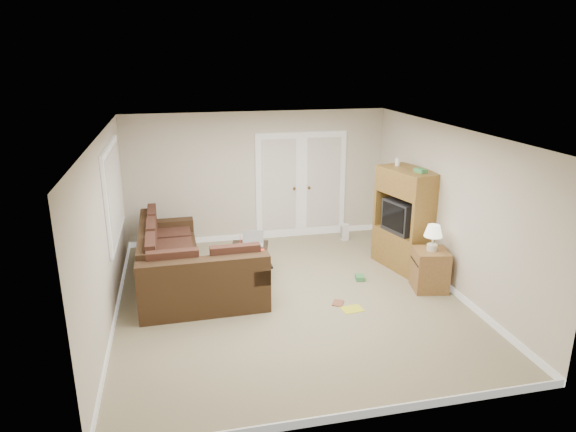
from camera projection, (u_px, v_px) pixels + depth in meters
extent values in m
plane|color=gray|center=(289.00, 299.00, 7.70)|extent=(5.50, 5.50, 0.00)
cube|color=white|center=(290.00, 132.00, 6.95)|extent=(5.00, 5.50, 0.02)
cube|color=beige|center=(106.00, 233.00, 6.80)|extent=(0.02, 5.50, 2.50)
cube|color=beige|center=(449.00, 209.00, 7.84)|extent=(0.02, 5.50, 2.50)
cube|color=beige|center=(258.00, 177.00, 9.88)|extent=(5.00, 0.02, 2.50)
cube|color=beige|center=(355.00, 309.00, 4.77)|extent=(5.00, 0.02, 2.50)
cube|color=white|center=(279.00, 187.00, 10.01)|extent=(0.90, 0.04, 2.13)
cube|color=white|center=(323.00, 185.00, 10.19)|extent=(0.90, 0.04, 2.13)
cube|color=white|center=(279.00, 185.00, 9.97)|extent=(0.68, 0.02, 1.80)
cube|color=white|center=(323.00, 183.00, 10.15)|extent=(0.68, 0.02, 1.80)
cube|color=white|center=(114.00, 192.00, 7.65)|extent=(0.04, 1.92, 1.42)
cube|color=white|center=(115.00, 192.00, 7.66)|extent=(0.02, 1.74, 1.24)
cube|color=#3B2716|center=(170.00, 264.00, 8.43)|extent=(0.95, 2.34, 0.42)
cube|color=#3B2716|center=(147.00, 241.00, 8.23)|extent=(0.28, 2.33, 0.43)
cube|color=#3B2716|center=(168.00, 226.00, 9.30)|extent=(0.91, 0.26, 0.22)
cube|color=#44261B|center=(174.00, 248.00, 8.37)|extent=(0.64, 2.23, 0.12)
cube|color=#3B2716|center=(204.00, 292.00, 7.46)|extent=(1.83, 0.94, 0.42)
cube|color=#3B2716|center=(204.00, 274.00, 7.02)|extent=(1.82, 0.27, 0.43)
cube|color=#3B2716|center=(257.00, 266.00, 7.53)|extent=(0.26, 0.91, 0.22)
cube|color=#44261B|center=(202.00, 272.00, 7.45)|extent=(1.73, 0.63, 0.12)
cube|color=black|center=(257.00, 258.00, 7.50)|extent=(0.34, 0.81, 0.03)
cube|color=red|center=(254.00, 252.00, 7.70)|extent=(0.33, 0.13, 0.02)
cube|color=black|center=(248.00, 255.00, 8.16)|extent=(0.86, 1.30, 0.05)
cube|color=black|center=(248.00, 272.00, 8.25)|extent=(0.75, 1.19, 0.03)
cylinder|color=white|center=(240.00, 249.00, 8.08)|extent=(0.10, 0.10, 0.17)
cylinder|color=red|center=(240.00, 240.00, 8.03)|extent=(0.01, 0.01, 0.15)
cube|color=#365EB1|center=(247.00, 258.00, 7.83)|extent=(0.26, 0.18, 0.10)
cube|color=white|center=(247.00, 256.00, 8.05)|extent=(0.53, 0.72, 0.00)
cube|color=olive|center=(404.00, 248.00, 8.81)|extent=(0.83, 1.18, 0.64)
cube|color=olive|center=(409.00, 182.00, 8.46)|extent=(0.83, 1.18, 0.43)
cube|color=black|center=(405.00, 216.00, 8.63)|extent=(0.65, 0.75, 0.53)
cube|color=black|center=(393.00, 217.00, 8.51)|extent=(0.14, 0.54, 0.43)
cube|color=#3F8B4B|center=(421.00, 171.00, 8.16)|extent=(0.17, 0.22, 0.06)
cylinder|color=white|center=(398.00, 162.00, 8.65)|extent=(0.07, 0.07, 0.13)
cube|color=brown|center=(430.00, 270.00, 7.93)|extent=(0.58, 0.58, 0.65)
cylinder|color=beige|center=(432.00, 247.00, 7.82)|extent=(0.16, 0.16, 0.10)
cylinder|color=beige|center=(433.00, 240.00, 7.78)|extent=(0.03, 0.03, 0.14)
cone|color=white|center=(434.00, 231.00, 7.74)|extent=(0.28, 0.28, 0.18)
cube|color=white|center=(345.00, 232.00, 10.10)|extent=(0.13, 0.11, 0.33)
cube|color=yellow|center=(352.00, 309.00, 7.39)|extent=(0.32, 0.26, 0.01)
cube|color=#3F8B4B|center=(360.00, 278.00, 8.35)|extent=(0.17, 0.21, 0.07)
imported|color=brown|center=(333.00, 302.00, 7.58)|extent=(0.23, 0.25, 0.02)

